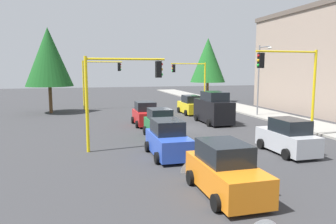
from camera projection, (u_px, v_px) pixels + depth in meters
The scene contains 17 objects.
ground_plane at pixel (182, 127), 26.06m from camera, with size 120.00×120.00×0.00m, color #353538.
sidewalk_kerb at pixel (263, 114), 33.55m from camera, with size 80.00×4.00×0.15m, color gray.
lane_arrow_near at pixel (196, 176), 14.27m from camera, with size 2.40×1.10×1.10m.
traffic_signal_far_left at pixel (191, 75), 40.40m from camera, with size 0.36×4.59×5.50m.
traffic_signal_near_right at pixel (119, 84), 18.35m from camera, with size 0.36×4.59×5.42m.
traffic_signal_near_left at pixel (292, 77), 21.25m from camera, with size 0.36×4.59×5.98m.
traffic_signal_far_right at pixel (99, 75), 37.45m from camera, with size 0.36×4.59×5.67m.
street_lamp_curbside at pixel (261, 73), 31.32m from camera, with size 2.15×0.28×7.00m.
tree_roadside_far at pixel (208, 60), 44.95m from camera, with size 4.90×4.90×9.00m.
tree_opposite_side at pixel (48, 57), 33.90m from camera, with size 4.94×4.94×9.06m.
delivery_van_black at pixel (213, 109), 27.95m from camera, with size 4.80×2.22×2.77m.
car_green at pixel (160, 124), 22.31m from camera, with size 3.64×1.97×1.98m.
car_blue at pixel (168, 140), 17.41m from camera, with size 3.99×2.02×1.98m.
car_silver at pixel (287, 138), 18.00m from camera, with size 3.95×1.97×1.98m.
car_yellow at pixel (190, 105), 33.80m from camera, with size 3.98×1.96×1.98m.
car_orange at pixel (225, 171), 12.10m from camera, with size 4.19×2.09×1.98m.
car_red at pixel (146, 115), 27.05m from camera, with size 3.60×2.07×1.98m.
Camera 1 is at (24.48, -7.78, 4.71)m, focal length 34.37 mm.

